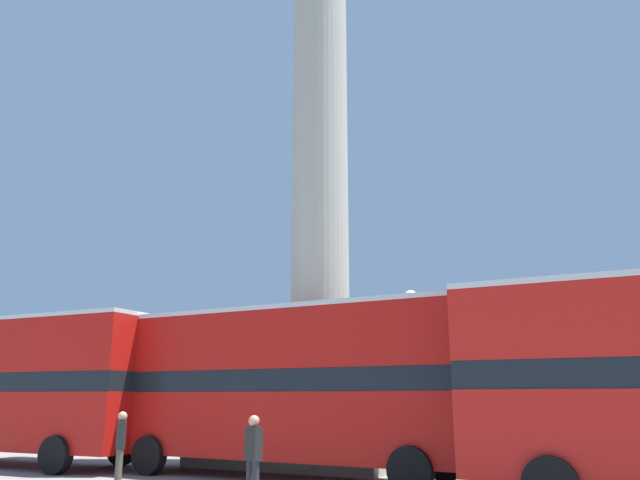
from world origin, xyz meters
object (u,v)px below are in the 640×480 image
(monument_column, at_px, (320,229))
(equestrian_statue, at_px, (170,408))
(bus_c, at_px, (292,383))
(pedestrian_near_lamp, at_px, (121,444))
(pedestrian_by_plinth, at_px, (253,454))
(bus_a, at_px, (5,384))
(street_lamp, at_px, (413,371))

(monument_column, xyz_separation_m, equestrian_statue, (-10.43, 5.12, -6.15))
(bus_c, bearing_deg, pedestrian_near_lamp, -134.20)
(equestrian_statue, height_order, pedestrian_by_plinth, equestrian_statue)
(bus_a, height_order, equestrian_statue, equestrian_statue)
(monument_column, height_order, bus_a, monument_column)
(equestrian_statue, bearing_deg, monument_column, -25.02)
(pedestrian_near_lamp, bearing_deg, monument_column, -53.32)
(pedestrian_near_lamp, bearing_deg, street_lamp, -86.22)
(equestrian_statue, relative_size, street_lamp, 1.16)
(pedestrian_near_lamp, distance_m, pedestrian_by_plinth, 4.34)
(equestrian_statue, bearing_deg, street_lamp, -24.73)
(bus_a, relative_size, pedestrian_by_plinth, 6.60)
(pedestrian_near_lamp, bearing_deg, bus_c, -83.40)
(monument_column, xyz_separation_m, pedestrian_near_lamp, (-1.87, -6.79, -6.70))
(monument_column, distance_m, bus_a, 11.29)
(pedestrian_by_plinth, bearing_deg, pedestrian_near_lamp, 17.72)
(monument_column, xyz_separation_m, street_lamp, (3.77, -1.76, -4.93))
(street_lamp, relative_size, pedestrian_near_lamp, 2.96)
(bus_a, height_order, bus_c, bus_a)
(monument_column, bearing_deg, pedestrian_near_lamp, -105.36)
(bus_a, xyz_separation_m, pedestrian_near_lamp, (6.86, -1.87, -1.49))
(pedestrian_near_lamp, xyz_separation_m, pedestrian_by_plinth, (4.26, -0.81, -0.01))
(pedestrian_by_plinth, bearing_deg, bus_c, -42.85)
(bus_a, relative_size, pedestrian_near_lamp, 6.56)
(monument_column, bearing_deg, equestrian_statue, 153.86)
(equestrian_statue, relative_size, pedestrian_by_plinth, 3.46)
(equestrian_statue, bearing_deg, bus_a, -79.21)
(bus_c, relative_size, pedestrian_near_lamp, 6.31)
(street_lamp, bearing_deg, bus_c, -141.78)
(monument_column, distance_m, pedestrian_near_lamp, 9.72)
(pedestrian_near_lamp, height_order, pedestrian_by_plinth, pedestrian_near_lamp)
(monument_column, relative_size, bus_a, 2.22)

